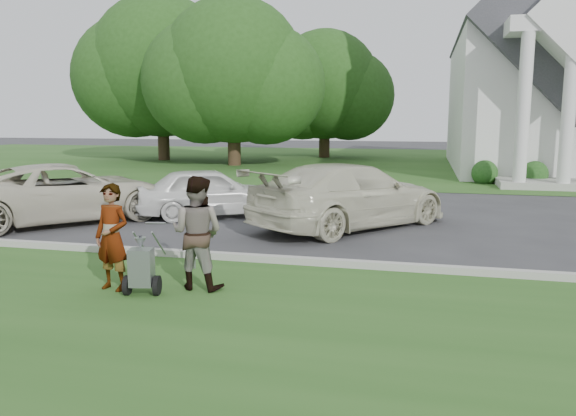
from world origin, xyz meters
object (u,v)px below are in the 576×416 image
at_px(car_c, 351,195).
at_px(striping_cart, 142,268).
at_px(church, 546,57).
at_px(car_a, 66,193).
at_px(person_left, 112,238).
at_px(car_b, 210,192).
at_px(tree_left, 233,77).
at_px(tree_far, 161,73).
at_px(person_right, 197,234).
at_px(tree_back, 325,90).
at_px(parking_meter_near, 194,223).

bearing_deg(car_c, striping_cart, 106.41).
xyz_separation_m(church, car_c, (-7.85, -18.60, -5.11)).
relative_size(church, car_a, 4.25).
bearing_deg(person_left, car_b, 109.77).
bearing_deg(tree_left, tree_far, 153.44).
height_order(person_right, car_a, person_right).
bearing_deg(tree_back, tree_left, -116.57).
relative_size(tree_back, car_c, 1.69).
relative_size(car_b, car_c, 0.73).
height_order(person_left, person_right, person_right).
bearing_deg(tree_back, car_b, -87.54).
relative_size(tree_far, car_c, 2.05).
distance_m(tree_far, car_c, 25.94).
bearing_deg(car_a, church, -86.67).
bearing_deg(tree_left, striping_cart, -74.31).
distance_m(car_b, car_c, 4.15).
xyz_separation_m(tree_back, person_right, (3.42, -31.30, -3.80)).
xyz_separation_m(tree_far, car_a, (7.60, -21.45, -4.90)).
bearing_deg(tree_back, person_left, -86.18).
height_order(tree_back, parking_meter_near, tree_back).
bearing_deg(tree_far, person_left, -65.59).
xyz_separation_m(church, car_a, (-15.42, -19.57, -5.15)).
xyz_separation_m(tree_back, person_left, (2.12, -31.70, -3.86)).
bearing_deg(car_c, parking_meter_near, 101.88).
distance_m(person_right, car_c, 6.09).
bearing_deg(car_c, person_right, 110.93).
height_order(striping_cart, person_left, person_left).
bearing_deg(church, tree_far, 175.34).
relative_size(church, parking_meter_near, 17.46).
relative_size(person_right, parking_meter_near, 1.34).
relative_size(person_left, person_right, 0.94).
bearing_deg(person_right, tree_far, -58.56).
distance_m(church, parking_meter_near, 25.93).
height_order(tree_back, car_c, tree_back).
height_order(tree_far, person_right, tree_far).
bearing_deg(person_right, tree_back, -79.36).
relative_size(church, car_b, 5.83).
distance_m(person_left, car_b, 6.99).
height_order(striping_cart, person_right, person_right).
distance_m(tree_far, person_right, 29.91).
height_order(tree_far, car_c, tree_far).
relative_size(striping_cart, car_a, 0.20).
bearing_deg(car_c, tree_left, -24.72).
height_order(tree_left, car_c, tree_left).
distance_m(tree_left, car_a, 19.01).
distance_m(tree_left, car_b, 18.09).
height_order(tree_left, person_right, tree_left).
relative_size(church, tree_far, 2.07).
bearing_deg(car_c, car_a, 44.96).
xyz_separation_m(tree_left, person_left, (6.12, -23.70, -4.24)).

